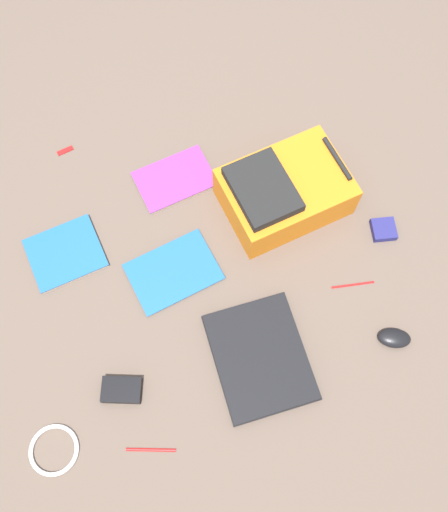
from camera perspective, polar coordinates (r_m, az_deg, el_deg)
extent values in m
plane|color=brown|center=(1.86, -1.34, -1.37)|extent=(4.09, 4.09, 0.00)
cube|color=orange|center=(1.90, 6.14, 6.42)|extent=(0.39, 0.46, 0.15)
cube|color=black|center=(1.79, 3.91, 6.72)|extent=(0.28, 0.24, 0.04)
cylinder|color=black|center=(1.89, 11.31, 9.59)|extent=(0.17, 0.07, 0.02)
cube|color=black|center=(1.77, 3.63, -10.12)|extent=(0.39, 0.33, 0.02)
cube|color=black|center=(1.75, 3.66, -10.02)|extent=(0.38, 0.32, 0.01)
cube|color=silver|center=(1.94, -15.63, 0.24)|extent=(0.25, 0.27, 0.01)
cube|color=#1E5999|center=(1.93, -15.69, 0.33)|extent=(0.26, 0.28, 0.00)
cube|color=silver|center=(1.85, -5.10, -1.62)|extent=(0.27, 0.32, 0.01)
cube|color=#1E5999|center=(1.85, -5.11, -1.56)|extent=(0.28, 0.33, 0.00)
cube|color=silver|center=(2.00, -4.96, 7.69)|extent=(0.24, 0.29, 0.01)
cube|color=purple|center=(1.99, -4.98, 7.79)|extent=(0.25, 0.30, 0.00)
ellipsoid|color=black|center=(1.85, 16.73, -7.90)|extent=(0.09, 0.11, 0.03)
torus|color=silver|center=(1.81, -16.72, -18.16)|extent=(0.15, 0.15, 0.01)
cube|color=black|center=(1.77, -10.25, -13.11)|extent=(0.10, 0.13, 0.03)
cylinder|color=red|center=(1.88, 12.83, -2.81)|extent=(0.01, 0.14, 0.01)
cylinder|color=red|center=(1.75, -7.36, -18.74)|extent=(0.03, 0.15, 0.01)
cube|color=navy|center=(1.97, 15.73, 2.58)|extent=(0.08, 0.08, 0.03)
cube|color=#B21919|center=(2.13, -15.68, 10.18)|extent=(0.04, 0.06, 0.01)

